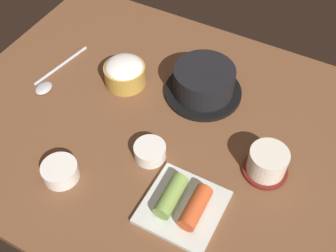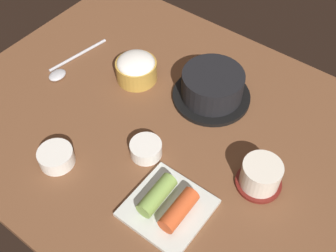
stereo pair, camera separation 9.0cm
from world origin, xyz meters
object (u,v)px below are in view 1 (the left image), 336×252
(rice_bowl, at_px, (125,72))
(spoon, at_px, (50,80))
(kimchi_plate, at_px, (183,204))
(side_bowl_near, at_px, (60,171))
(stone_pot, at_px, (204,82))
(banchan_cup_center, at_px, (150,151))
(tea_cup_with_saucer, at_px, (267,163))

(rice_bowl, xyz_separation_m, spoon, (-0.17, -0.09, -0.03))
(kimchi_plate, xyz_separation_m, side_bowl_near, (-0.25, -0.05, 0.00))
(stone_pot, distance_m, banchan_cup_center, 0.22)
(banchan_cup_center, height_order, spoon, banchan_cup_center)
(tea_cup_with_saucer, distance_m, spoon, 0.56)
(kimchi_plate, relative_size, spoon, 0.75)
(rice_bowl, xyz_separation_m, tea_cup_with_saucer, (0.39, -0.09, -0.00))
(spoon, bearing_deg, side_bowl_near, -46.98)
(tea_cup_with_saucer, relative_size, kimchi_plate, 0.63)
(stone_pot, height_order, kimchi_plate, stone_pot)
(stone_pot, xyz_separation_m, side_bowl_near, (-0.16, -0.35, -0.02))
(banchan_cup_center, height_order, kimchi_plate, kimchi_plate)
(banchan_cup_center, xyz_separation_m, kimchi_plate, (0.12, -0.08, -0.00))
(rice_bowl, relative_size, kimchi_plate, 0.68)
(rice_bowl, distance_m, side_bowl_near, 0.30)
(stone_pot, relative_size, rice_bowl, 1.84)
(rice_bowl, xyz_separation_m, side_bowl_near, (0.03, -0.30, -0.02))
(rice_bowl, bearing_deg, side_bowl_near, -84.42)
(tea_cup_with_saucer, bearing_deg, kimchi_plate, -125.37)
(tea_cup_with_saucer, bearing_deg, spoon, 179.95)
(stone_pot, distance_m, tea_cup_with_saucer, 0.25)
(rice_bowl, distance_m, spoon, 0.19)
(kimchi_plate, distance_m, side_bowl_near, 0.26)
(side_bowl_near, bearing_deg, banchan_cup_center, 43.83)
(rice_bowl, bearing_deg, stone_pot, 16.94)
(rice_bowl, distance_m, banchan_cup_center, 0.23)
(kimchi_plate, bearing_deg, rice_bowl, 139.12)
(kimchi_plate, bearing_deg, stone_pot, 107.99)
(rice_bowl, bearing_deg, kimchi_plate, -40.88)
(stone_pot, relative_size, kimchi_plate, 1.25)
(stone_pot, bearing_deg, tea_cup_with_saucer, -34.49)
(stone_pot, distance_m, kimchi_plate, 0.32)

